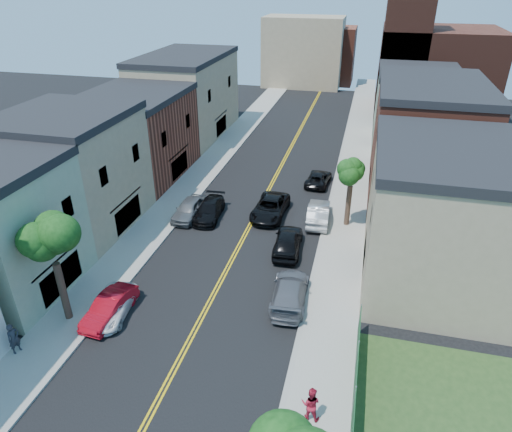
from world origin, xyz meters
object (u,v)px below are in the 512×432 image
Objects in this scene: red_sedan at (110,307)px; black_suv_lane at (270,208)px; grey_car_right at (290,292)px; black_car_right at (288,241)px; pedestrian_right at (311,404)px; black_car_left at (209,210)px; pedestrian_left at (14,338)px; dark_car_right_far at (318,178)px; white_pickup at (112,306)px; silver_car_right at (318,213)px; grey_car_left at (189,209)px.

red_sedan is 16.81m from black_suv_lane.
black_car_right is (-1.22, 5.99, 0.07)m from grey_car_right.
black_car_left is at bearing -55.12° from pedestrian_right.
pedestrian_right is at bearing -62.18° from black_car_left.
red_sedan is 5.36m from pedestrian_left.
red_sedan is at bearing 71.19° from dark_car_right_far.
pedestrian_right is (2.52, -8.50, 0.31)m from grey_car_right.
white_pickup is at bearing 43.35° from black_car_right.
black_car_left is 1.09× the size of dark_car_right_far.
black_car_right reaches higher than black_suv_lane.
silver_car_right is 0.89× the size of black_suv_lane.
pedestrian_left reaches higher than black_car_right.
black_suv_lane is at bearing -10.47° from pedestrian_left.
pedestrian_right is (2.04, -19.68, 0.27)m from silver_car_right.
black_suv_lane is 20.74m from pedestrian_right.
grey_car_right reaches higher than black_car_left.
grey_car_left is 0.94× the size of black_car_right.
grey_car_right is 11.88m from black_suv_lane.
red_sedan is 13.73m from black_car_right.
pedestrian_right reaches higher than red_sedan.
white_pickup is 11.22m from grey_car_right.
black_car_left is 18.59m from pedestrian_left.
dark_car_right_far is at bearing -86.11° from silver_car_right.
white_pickup is 13.70m from black_car_left.
grey_car_left is at bearing 48.61° from dark_car_right_far.
black_car_right is 2.64× the size of pedestrian_right.
red_sedan is 0.88× the size of black_car_right.
dark_car_right_far is (-0.47, 18.99, -0.15)m from grey_car_right.
black_car_left is 13.11m from grey_car_right.
black_car_left is at bearing -161.10° from black_suv_lane.
white_pickup is 2.42× the size of pedestrian_left.
grey_car_right is at bearing 84.53° from silver_car_right.
black_car_right is at bearing 91.39° from dark_car_right_far.
black_car_right is 14.96m from pedestrian_right.
red_sedan is at bearing -23.47° from pedestrian_left.
pedestrian_left is at bearing -136.74° from white_pickup.
pedestrian_left is at bearing 1.75° from pedestrian_right.
red_sedan is 2.33× the size of pedestrian_right.
grey_car_left is 14.05m from grey_car_right.
red_sedan is at bearing -112.13° from black_suv_lane.
pedestrian_left is (-12.80, -14.14, 0.24)m from black_car_right.
red_sedan is 0.89× the size of black_car_left.
grey_car_right reaches higher than white_pickup.
grey_car_right is (8.82, -9.69, 0.06)m from black_car_left.
dark_car_right_far is 0.80× the size of black_suv_lane.
grey_car_left is 0.83× the size of black_suv_lane.
white_pickup is 0.91× the size of black_car_left.
red_sedan reaches higher than black_car_left.
red_sedan reaches higher than white_pickup.
grey_car_right is 11.19m from silver_car_right.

